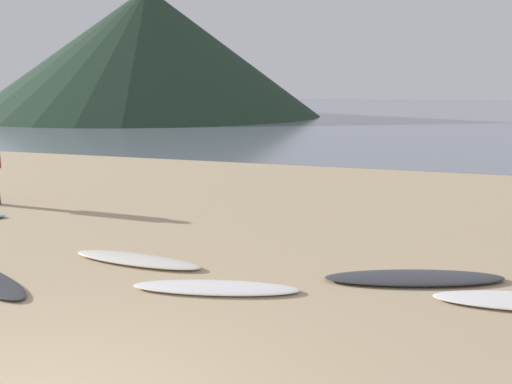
{
  "coord_description": "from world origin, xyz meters",
  "views": [
    {
      "loc": [
        2.65,
        -2.06,
        2.49
      ],
      "look_at": [
        -0.26,
        6.76,
        0.6
      ],
      "focal_mm": 35.87,
      "sensor_mm": 36.0,
      "label": 1
    }
  ],
  "objects": [
    {
      "name": "surfboard_4",
      "position": [
        0.28,
        3.52,
        0.04
      ],
      "size": [
        2.17,
        0.97,
        0.08
      ],
      "primitive_type": "ellipsoid",
      "rotation": [
        0.0,
        0.0,
        0.24
      ],
      "color": "white",
      "rests_on": "ground"
    },
    {
      "name": "ground_plane",
      "position": [
        0.0,
        10.0,
        -0.1
      ],
      "size": [
        120.0,
        120.0,
        0.2
      ],
      "primitive_type": "cube",
      "color": "tan",
      "rests_on": "ground"
    },
    {
      "name": "surfboard_5",
      "position": [
        2.64,
        4.63,
        0.05
      ],
      "size": [
        2.44,
        1.3,
        0.09
      ],
      "primitive_type": "ellipsoid",
      "rotation": [
        0.0,
        0.0,
        0.32
      ],
      "color": "#333338",
      "rests_on": "ground"
    },
    {
      "name": "headland_hill",
      "position": [
        -21.31,
        40.0,
        5.58
      ],
      "size": [
        30.81,
        30.81,
        11.16
      ],
      "primitive_type": "cone",
      "color": "#1E3323",
      "rests_on": "ground"
    },
    {
      "name": "surfboard_3",
      "position": [
        -1.22,
        4.12,
        0.05
      ],
      "size": [
        2.09,
        0.56,
        0.09
      ],
      "primitive_type": "ellipsoid",
      "rotation": [
        0.0,
        0.0,
        -0.04
      ],
      "color": "silver",
      "rests_on": "ground"
    },
    {
      "name": "ocean_water",
      "position": [
        0.0,
        64.15,
        0.0
      ],
      "size": [
        140.0,
        100.0,
        0.01
      ],
      "primitive_type": "cube",
      "color": "slate",
      "rests_on": "ground"
    }
  ]
}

